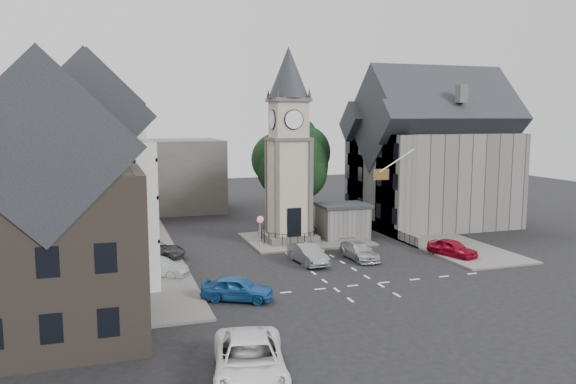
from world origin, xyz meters
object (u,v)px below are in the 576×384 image
object	(u,v)px
stone_shelter	(343,221)
clock_tower	(289,146)
car_east_red	(452,248)
car_west_blue	(237,288)
pedestrian	(382,221)

from	to	relation	value
stone_shelter	clock_tower	bearing A→B (deg)	174.16
stone_shelter	car_east_red	distance (m)	10.06
stone_shelter	car_east_red	bearing A→B (deg)	-58.27
clock_tower	stone_shelter	world-z (taller)	clock_tower
clock_tower	car_west_blue	world-z (taller)	clock_tower
pedestrian	clock_tower	bearing A→B (deg)	-8.57
clock_tower	car_east_red	size ratio (longest dim) A/B	4.13
clock_tower	car_west_blue	distance (m)	17.60
car_west_blue	pedestrian	distance (m)	23.22
clock_tower	stone_shelter	size ratio (longest dim) A/B	3.78
clock_tower	stone_shelter	xyz separation A→B (m)	(4.80, -0.49, -6.57)
clock_tower	car_west_blue	bearing A→B (deg)	-118.79
car_east_red	pedestrian	size ratio (longest dim) A/B	2.16
stone_shelter	car_east_red	xyz separation A→B (m)	(5.27, -8.52, -0.88)
car_west_blue	clock_tower	bearing A→B (deg)	-0.94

